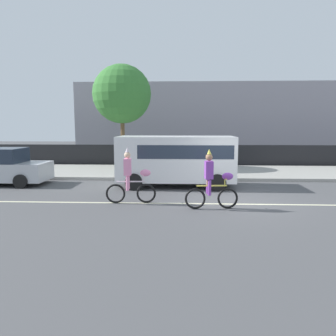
# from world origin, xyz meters

# --- Properties ---
(ground_plane) EXTENTS (80.00, 80.00, 0.00)m
(ground_plane) POSITION_xyz_m (0.00, 0.00, 0.00)
(ground_plane) COLOR #4C4C4F
(road_centre_line) EXTENTS (36.00, 0.14, 0.01)m
(road_centre_line) POSITION_xyz_m (0.00, -0.50, 0.00)
(road_centre_line) COLOR beige
(road_centre_line) RESTS_ON ground
(sidewalk_curb) EXTENTS (60.00, 5.00, 0.15)m
(sidewalk_curb) POSITION_xyz_m (0.00, 6.50, 0.07)
(sidewalk_curb) COLOR #9E9B93
(sidewalk_curb) RESTS_ON ground
(fence_line) EXTENTS (40.00, 0.08, 1.40)m
(fence_line) POSITION_xyz_m (0.00, 9.40, 0.70)
(fence_line) COLOR black
(fence_line) RESTS_ON ground
(building_backdrop) EXTENTS (28.00, 8.00, 5.93)m
(building_backdrop) POSITION_xyz_m (3.73, 18.00, 2.97)
(building_backdrop) COLOR #99939E
(building_backdrop) RESTS_ON ground
(parade_cyclist_pink) EXTENTS (1.72, 0.50, 1.92)m
(parade_cyclist_pink) POSITION_xyz_m (-3.57, -0.50, 0.84)
(parade_cyclist_pink) COLOR black
(parade_cyclist_pink) RESTS_ON ground
(parade_cyclist_purple) EXTENTS (1.72, 0.50, 1.92)m
(parade_cyclist_purple) POSITION_xyz_m (-0.87, -1.14, 0.84)
(parade_cyclist_purple) COLOR black
(parade_cyclist_purple) RESTS_ON ground
(parked_van_white) EXTENTS (5.00, 2.22, 2.18)m
(parked_van_white) POSITION_xyz_m (-2.03, 2.70, 1.28)
(parked_van_white) COLOR white
(parked_van_white) RESTS_ON ground
(parked_car_silver) EXTENTS (4.10, 1.92, 1.64)m
(parked_car_silver) POSITION_xyz_m (-9.96, 2.77, 0.78)
(parked_car_silver) COLOR #B7BABF
(parked_car_silver) RESTS_ON ground
(street_tree_near_lamp) EXTENTS (3.41, 3.41, 6.00)m
(street_tree_near_lamp) POSITION_xyz_m (-5.37, 7.88, 4.43)
(street_tree_near_lamp) COLOR brown
(street_tree_near_lamp) RESTS_ON sidewalk_curb
(pedestrian_onlooker) EXTENTS (0.32, 0.20, 1.62)m
(pedestrian_onlooker) POSITION_xyz_m (0.30, 8.38, 1.01)
(pedestrian_onlooker) COLOR #33333D
(pedestrian_onlooker) RESTS_ON sidewalk_curb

